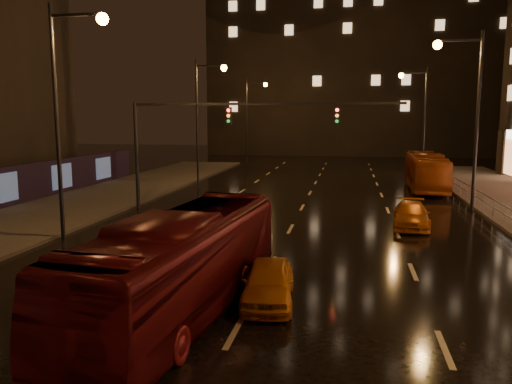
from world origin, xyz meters
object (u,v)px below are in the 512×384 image
bus_red (184,263)px  taxi_far (411,215)px  taxi_near (268,282)px  bus_curb (426,171)px

bus_red → taxi_far: size_ratio=2.46×
taxi_near → taxi_far: taxi_near is taller
taxi_near → taxi_far: (5.28, 11.42, -0.01)m
bus_red → taxi_near: size_ratio=2.84×
bus_red → bus_curb: (9.99, 26.35, -0.03)m
bus_red → bus_curb: size_ratio=1.02×
bus_curb → taxi_near: (-7.87, -25.12, -0.77)m
bus_red → taxi_far: 14.67m
bus_red → bus_curb: bus_red is taller
bus_red → taxi_far: bus_red is taller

